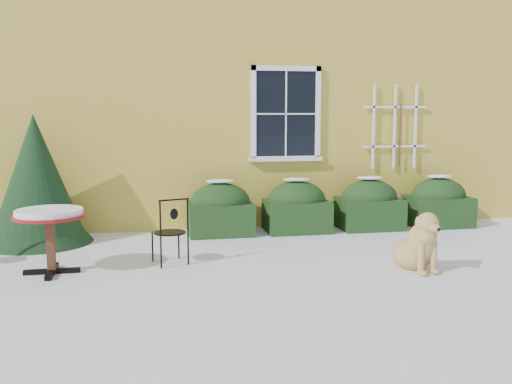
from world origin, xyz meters
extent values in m
plane|color=white|center=(0.00, 0.00, 0.00)|extent=(80.00, 80.00, 0.00)
cube|color=yellow|center=(0.00, 7.00, 3.00)|extent=(12.00, 8.00, 6.00)
cube|color=black|center=(0.90, 2.96, 1.98)|extent=(1.05, 0.03, 1.45)
cube|color=white|center=(0.90, 2.95, 2.75)|extent=(1.23, 0.06, 0.09)
cube|color=white|center=(0.90, 2.95, 1.21)|extent=(1.23, 0.06, 0.09)
cube|color=white|center=(0.33, 2.95, 1.98)|extent=(0.09, 0.06, 1.63)
cube|color=white|center=(1.47, 2.95, 1.98)|extent=(0.09, 0.06, 1.63)
cube|color=white|center=(0.90, 2.94, 1.98)|extent=(0.02, 0.02, 1.45)
cube|color=white|center=(0.90, 2.94, 1.98)|extent=(1.05, 0.02, 0.02)
cube|color=white|center=(0.90, 2.95, 1.20)|extent=(1.29, 0.14, 0.07)
cube|color=white|center=(2.50, 2.94, 1.75)|extent=(0.04, 0.03, 1.50)
cube|color=white|center=(2.90, 2.94, 1.75)|extent=(0.04, 0.03, 1.50)
cube|color=white|center=(3.30, 2.94, 1.75)|extent=(0.04, 0.03, 1.50)
cube|color=white|center=(2.90, 2.94, 1.40)|extent=(1.20, 0.03, 0.04)
cube|color=white|center=(2.90, 2.94, 2.10)|extent=(1.20, 0.03, 0.04)
cylinder|color=#472D19|center=(3.00, 2.92, 1.60)|extent=(0.02, 0.02, 1.10)
cube|color=black|center=(-0.30, 2.55, 0.26)|extent=(1.05, 0.80, 0.52)
ellipsoid|color=black|center=(-0.30, 2.55, 0.52)|extent=(1.00, 0.72, 0.67)
ellipsoid|color=white|center=(-0.30, 2.55, 0.88)|extent=(0.47, 0.32, 0.06)
cube|color=black|center=(1.00, 2.55, 0.26)|extent=(1.05, 0.80, 0.52)
ellipsoid|color=black|center=(1.00, 2.55, 0.52)|extent=(1.00, 0.72, 0.67)
ellipsoid|color=white|center=(1.00, 2.55, 0.88)|extent=(0.47, 0.32, 0.06)
cube|color=black|center=(2.30, 2.55, 0.26)|extent=(1.05, 0.80, 0.52)
ellipsoid|color=black|center=(2.30, 2.55, 0.52)|extent=(1.00, 0.72, 0.67)
ellipsoid|color=white|center=(2.30, 2.55, 0.88)|extent=(0.47, 0.32, 0.06)
cube|color=black|center=(3.60, 2.55, 0.26)|extent=(1.05, 0.80, 0.52)
ellipsoid|color=black|center=(3.60, 2.55, 0.52)|extent=(1.00, 0.72, 0.67)
ellipsoid|color=white|center=(3.60, 2.55, 0.88)|extent=(0.47, 0.32, 0.06)
cone|color=black|center=(-3.13, 2.43, 0.47)|extent=(1.63, 1.63, 0.94)
cone|color=black|center=(-3.13, 2.43, 0.99)|extent=(1.46, 1.46, 1.97)
cube|color=black|center=(-2.66, 0.58, 0.03)|extent=(0.68, 0.08, 0.06)
cube|color=black|center=(-2.66, 0.58, 0.03)|extent=(0.08, 0.68, 0.06)
cube|color=#4F2D1B|center=(-2.66, 0.58, 0.36)|extent=(0.10, 0.10, 0.73)
cylinder|color=#9F0D10|center=(-2.66, 0.58, 0.73)|extent=(0.87, 0.87, 0.04)
cylinder|color=white|center=(-2.66, 0.58, 0.77)|extent=(0.81, 0.81, 0.07)
cylinder|color=black|center=(-1.07, 1.04, 0.21)|extent=(0.02, 0.02, 0.42)
cylinder|color=black|center=(-1.42, 0.94, 0.21)|extent=(0.02, 0.02, 0.42)
cylinder|color=black|center=(-0.97, 0.69, 0.21)|extent=(0.02, 0.02, 0.42)
cylinder|color=black|center=(-1.32, 0.58, 0.21)|extent=(0.02, 0.02, 0.42)
cylinder|color=black|center=(-1.20, 0.81, 0.42)|extent=(0.42, 0.42, 0.02)
cylinder|color=black|center=(-0.97, 0.69, 0.65)|extent=(0.02, 0.02, 0.46)
cylinder|color=black|center=(-1.32, 0.58, 0.65)|extent=(0.02, 0.02, 0.46)
cylinder|color=black|center=(-1.14, 0.63, 0.88)|extent=(0.40, 0.13, 0.02)
ellipsoid|color=black|center=(-1.14, 0.63, 0.69)|extent=(0.11, 0.06, 0.14)
ellipsoid|color=tan|center=(1.85, -0.02, 0.18)|extent=(0.58, 0.62, 0.40)
ellipsoid|color=tan|center=(1.88, -0.20, 0.37)|extent=(0.43, 0.40, 0.50)
sphere|color=tan|center=(1.88, -0.25, 0.48)|extent=(0.31, 0.31, 0.31)
cylinder|color=tan|center=(1.81, -0.34, 0.20)|extent=(0.08, 0.08, 0.40)
cylinder|color=tan|center=(1.99, -0.31, 0.20)|extent=(0.08, 0.08, 0.40)
ellipsoid|color=tan|center=(1.81, -0.38, 0.04)|extent=(0.11, 0.14, 0.07)
ellipsoid|color=tan|center=(1.99, -0.36, 0.04)|extent=(0.11, 0.14, 0.07)
cylinder|color=tan|center=(1.89, -0.26, 0.53)|extent=(0.22, 0.25, 0.22)
sphere|color=tan|center=(1.89, -0.31, 0.64)|extent=(0.27, 0.27, 0.27)
ellipsoid|color=tan|center=(1.91, -0.42, 0.60)|extent=(0.15, 0.22, 0.12)
sphere|color=black|center=(1.93, -0.51, 0.60)|extent=(0.05, 0.05, 0.05)
ellipsoid|color=tan|center=(1.77, -0.29, 0.64)|extent=(0.08, 0.10, 0.17)
ellipsoid|color=tan|center=(2.00, -0.25, 0.64)|extent=(0.08, 0.10, 0.17)
cylinder|color=tan|center=(1.98, 0.21, 0.05)|extent=(0.26, 0.29, 0.07)
camera|label=1|loc=(-1.48, -6.65, 1.95)|focal=40.00mm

